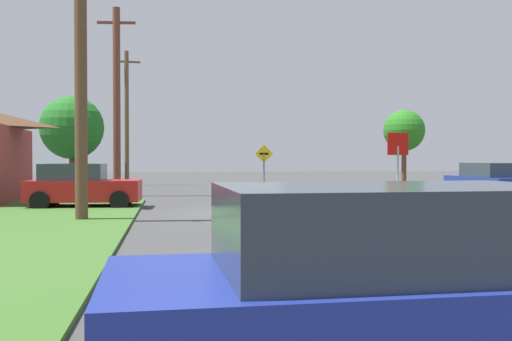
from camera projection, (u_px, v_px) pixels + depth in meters
name	position (u px, v px, depth m)	size (l,w,h in m)	color
ground_plane	(245.00, 212.00, 19.79)	(120.00, 120.00, 0.00)	#404040
lane_stripe_center	(295.00, 248.00, 11.88)	(0.20, 14.00, 0.01)	yellow
stop_sign	(398.00, 157.00, 19.10)	(0.72, 0.08, 2.65)	#9EA0A8
car_behind_on_main_road	(410.00, 297.00, 4.30)	(4.56, 2.11, 1.62)	navy
parked_car_near_building	(82.00, 186.00, 21.48)	(4.06, 2.17, 1.62)	red
car_on_crossroad	(490.00, 182.00, 25.65)	(2.25, 4.56, 1.62)	navy
utility_pole_near	(81.00, 63.00, 16.80)	(1.78, 0.51, 8.88)	brown
utility_pole_mid	(117.00, 100.00, 28.11)	(1.80, 0.35, 8.99)	brown
utility_pole_far	(127.00, 116.00, 39.38)	(1.80, 0.37, 8.98)	brown
direction_sign	(264.00, 164.00, 28.86)	(0.91, 0.08, 2.49)	slate
oak_tree_left	(72.00, 128.00, 38.53)	(4.12, 4.12, 5.89)	brown
pine_tree_center	(404.00, 131.00, 35.95)	(2.51, 2.51, 4.77)	brown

